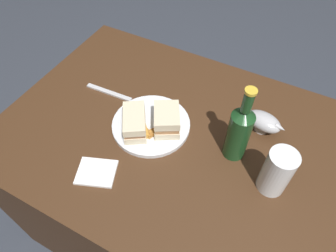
{
  "coord_description": "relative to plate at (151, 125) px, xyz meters",
  "views": [
    {
      "loc": [
        0.22,
        -0.53,
        1.49
      ],
      "look_at": [
        -0.06,
        -0.0,
        0.75
      ],
      "focal_mm": 32.37,
      "sensor_mm": 36.0,
      "label": 1
    }
  ],
  "objects": [
    {
      "name": "dining_table",
      "position": [
        0.12,
        0.01,
        -0.37
      ],
      "size": [
        1.19,
        0.8,
        0.72
      ],
      "primitive_type": "cube",
      "color": "#422816",
      "rests_on": "ground"
    },
    {
      "name": "plate",
      "position": [
        0.0,
        0.0,
        0.0
      ],
      "size": [
        0.25,
        0.25,
        0.01
      ],
      "primitive_type": "cylinder",
      "color": "white",
      "rests_on": "dining_table"
    },
    {
      "name": "pint_glass",
      "position": [
        0.4,
        -0.03,
        0.06
      ],
      "size": [
        0.08,
        0.08,
        0.15
      ],
      "color": "white",
      "rests_on": "dining_table"
    },
    {
      "name": "cider_bottle",
      "position": [
        0.27,
        0.03,
        0.1
      ],
      "size": [
        0.07,
        0.07,
        0.26
      ],
      "color": "#19421E",
      "rests_on": "dining_table"
    },
    {
      "name": "fork",
      "position": [
        -0.21,
        0.06,
        -0.0
      ],
      "size": [
        0.18,
        0.02,
        0.01
      ],
      "primitive_type": "cube",
      "rotation": [
        0.0,
        0.0,
        3.19
      ],
      "color": "silver",
      "rests_on": "dining_table"
    },
    {
      "name": "sandwich_half_right",
      "position": [
        0.05,
        0.01,
        0.04
      ],
      "size": [
        0.12,
        0.13,
        0.07
      ],
      "color": "beige",
      "rests_on": "plate"
    },
    {
      "name": "sandwich_half_left",
      "position": [
        -0.03,
        -0.04,
        0.04
      ],
      "size": [
        0.12,
        0.14,
        0.06
      ],
      "color": "beige",
      "rests_on": "plate"
    },
    {
      "name": "gravy_boat",
      "position": [
        0.32,
        0.15,
        0.03
      ],
      "size": [
        0.13,
        0.09,
        0.07
      ],
      "color": "#B7B7BC",
      "rests_on": "dining_table"
    },
    {
      "name": "potato_wedge_front",
      "position": [
        0.04,
        -0.02,
        0.02
      ],
      "size": [
        0.05,
        0.06,
        0.02
      ],
      "primitive_type": "cube",
      "rotation": [
        0.0,
        0.0,
        0.96
      ],
      "color": "#AD702D",
      "rests_on": "plate"
    },
    {
      "name": "ground_plane",
      "position": [
        0.12,
        0.01,
        -0.73
      ],
      "size": [
        6.0,
        6.0,
        0.0
      ],
      "primitive_type": "plane",
      "color": "#333842"
    },
    {
      "name": "potato_wedge_left_edge",
      "position": [
        0.05,
        -0.01,
        0.02
      ],
      "size": [
        0.05,
        0.04,
        0.02
      ],
      "primitive_type": "cube",
      "rotation": [
        0.0,
        0.0,
        3.75
      ],
      "color": "gold",
      "rests_on": "plate"
    },
    {
      "name": "napkin",
      "position": [
        -0.05,
        -0.23,
        -0.0
      ],
      "size": [
        0.13,
        0.12,
        0.01
      ],
      "primitive_type": "cube",
      "rotation": [
        0.0,
        0.0,
        0.37
      ],
      "color": "white",
      "rests_on": "dining_table"
    },
    {
      "name": "potato_wedge_back",
      "position": [
        0.01,
        -0.04,
        0.02
      ],
      "size": [
        0.05,
        0.03,
        0.02
      ],
      "primitive_type": "cube",
      "rotation": [
        0.0,
        0.0,
        5.86
      ],
      "color": "#AD702D",
      "rests_on": "plate"
    },
    {
      "name": "potato_wedge_middle",
      "position": [
        0.0,
        -0.04,
        0.02
      ],
      "size": [
        0.05,
        0.05,
        0.02
      ],
      "primitive_type": "cube",
      "rotation": [
        0.0,
        0.0,
        5.47
      ],
      "color": "gold",
      "rests_on": "plate"
    }
  ]
}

